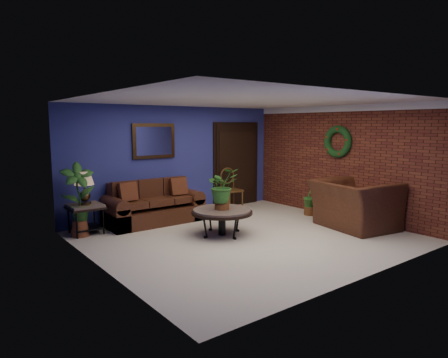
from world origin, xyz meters
TOP-DOWN VIEW (x-y plane):
  - floor at (0.00, 0.00)m, footprint 5.50×5.50m
  - wall_back at (0.00, 2.50)m, footprint 5.50×0.04m
  - wall_left at (-2.75, 0.00)m, footprint 0.04×5.00m
  - wall_right_brick at (2.75, 0.00)m, footprint 0.04×5.00m
  - ceiling at (0.00, 0.00)m, footprint 5.50×5.00m
  - crown_molding at (2.72, 0.00)m, footprint 0.03×5.00m
  - wall_mirror at (-0.60, 2.46)m, footprint 1.02×0.06m
  - closet_door at (1.75, 2.47)m, footprint 1.44×0.06m
  - wreath at (2.69, 0.05)m, footprint 0.16×0.72m
  - sofa at (-0.86, 2.08)m, footprint 2.04×0.88m
  - coffee_table at (-0.28, 0.40)m, footprint 1.15×1.15m
  - end_table at (-2.30, 2.05)m, footprint 0.63×0.63m
  - table_lamp at (-2.30, 2.05)m, footprint 0.37×0.37m
  - side_chair at (1.28, 2.13)m, footprint 0.47×0.47m
  - armchair at (2.15, -0.81)m, footprint 1.53×1.68m
  - coffee_plant at (-0.28, 0.40)m, footprint 0.64×0.57m
  - floor_plant at (2.35, 0.50)m, footprint 0.39×0.34m
  - tall_plant at (-2.45, 1.95)m, footprint 0.67×0.51m

SIDE VIEW (x-z plane):
  - floor at x=0.00m, z-range 0.00..0.00m
  - sofa at x=-0.86m, z-range -0.16..0.76m
  - floor_plant at x=2.35m, z-range 0.01..0.77m
  - coffee_table at x=-0.28m, z-range 0.19..0.68m
  - end_table at x=-2.30m, z-range 0.15..0.72m
  - armchair at x=2.15m, z-range 0.00..0.96m
  - side_chair at x=1.28m, z-range 0.07..1.10m
  - tall_plant at x=-2.45m, z-range 0.05..1.45m
  - coffee_plant at x=-0.28m, z-range 0.53..1.32m
  - table_lamp at x=-2.30m, z-range 0.66..1.27m
  - closet_door at x=1.75m, z-range -0.04..2.14m
  - wall_back at x=0.00m, z-range 0.00..2.50m
  - wall_left at x=-2.75m, z-range 0.00..2.50m
  - wall_right_brick at x=2.75m, z-range 0.00..2.50m
  - wreath at x=2.69m, z-range 1.34..2.06m
  - wall_mirror at x=-0.60m, z-range 1.33..2.10m
  - crown_molding at x=2.72m, z-range 2.36..2.50m
  - ceiling at x=0.00m, z-range 2.49..2.51m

